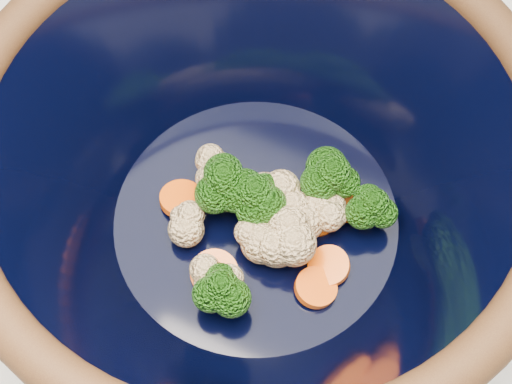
# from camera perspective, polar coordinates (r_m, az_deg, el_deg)

# --- Properties ---
(mixing_bowl) EXTENTS (0.46, 0.46, 0.16)m
(mixing_bowl) POSITION_cam_1_polar(r_m,az_deg,el_deg) (0.47, 0.00, 0.93)
(mixing_bowl) COLOR black
(mixing_bowl) RESTS_ON counter
(vegetable_pile) EXTENTS (0.16, 0.14, 0.05)m
(vegetable_pile) POSITION_cam_1_polar(r_m,az_deg,el_deg) (0.49, 1.05, -1.65)
(vegetable_pile) COLOR #608442
(vegetable_pile) RESTS_ON mixing_bowl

